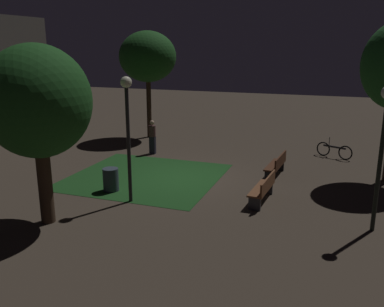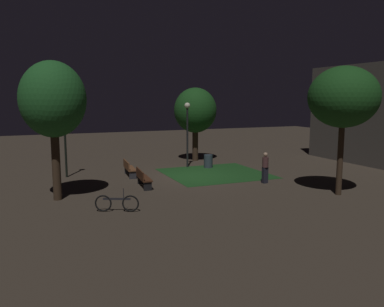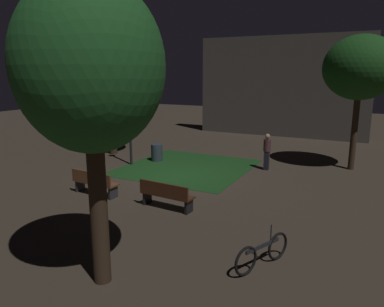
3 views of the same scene
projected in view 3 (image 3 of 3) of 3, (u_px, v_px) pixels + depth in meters
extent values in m
plane|color=#3D3328|center=(178.00, 176.00, 14.96)|extent=(60.00, 60.00, 0.00)
cube|color=#194219|center=(187.00, 167.00, 16.38)|extent=(5.45, 5.67, 0.01)
cube|color=brown|center=(96.00, 182.00, 12.61)|extent=(1.83, 0.61, 0.06)
cube|color=brown|center=(91.00, 177.00, 12.39)|extent=(1.80, 0.19, 0.40)
cube|color=#2D2D33|center=(80.00, 185.00, 13.07)|extent=(0.11, 0.39, 0.42)
cube|color=#2D2D33|center=(113.00, 193.00, 12.27)|extent=(0.11, 0.39, 0.42)
cube|color=#422314|center=(167.00, 195.00, 11.34)|extent=(1.83, 0.62, 0.06)
cube|color=#422314|center=(163.00, 189.00, 11.12)|extent=(1.80, 0.20, 0.40)
cube|color=black|center=(147.00, 197.00, 11.80)|extent=(0.11, 0.39, 0.42)
cube|color=black|center=(189.00, 206.00, 10.99)|extent=(0.11, 0.39, 0.42)
cylinder|color=#38281C|center=(112.00, 128.00, 18.89)|extent=(0.40, 0.40, 2.72)
ellipsoid|color=#194719|center=(110.00, 86.00, 18.41)|extent=(2.94, 2.94, 3.11)
cylinder|color=#38281C|center=(354.00, 130.00, 15.66)|extent=(0.26, 0.26, 3.57)
ellipsoid|color=#194719|center=(361.00, 67.00, 15.09)|extent=(3.07, 3.07, 2.72)
cylinder|color=#38281C|center=(98.00, 199.00, 7.06)|extent=(0.35, 0.35, 3.56)
ellipsoid|color=#1E5623|center=(90.00, 66.00, 6.51)|extent=(2.74, 2.74, 3.20)
cylinder|color=black|center=(130.00, 125.00, 16.47)|extent=(0.12, 0.12, 3.76)
sphere|color=#F2EDCC|center=(128.00, 79.00, 16.03)|extent=(0.36, 0.36, 0.36)
cylinder|color=#2D3842|center=(157.00, 153.00, 17.48)|extent=(0.55, 0.55, 0.82)
torus|color=black|center=(246.00, 261.00, 7.57)|extent=(0.33, 0.63, 0.66)
torus|color=black|center=(278.00, 246.00, 8.22)|extent=(0.33, 0.63, 0.66)
cube|color=#232328|center=(263.00, 246.00, 7.86)|extent=(0.47, 0.99, 0.08)
cylinder|color=#232328|center=(271.00, 233.00, 7.97)|extent=(0.03, 0.03, 0.40)
cube|color=black|center=(266.00, 160.00, 15.90)|extent=(0.22, 0.29, 0.84)
cylinder|color=#4C2D2D|center=(267.00, 145.00, 15.76)|extent=(0.32, 0.32, 0.52)
sphere|color=tan|center=(268.00, 136.00, 15.67)|extent=(0.22, 0.22, 0.22)
cube|color=#4C4742|center=(281.00, 87.00, 23.97)|extent=(11.18, 0.80, 6.57)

